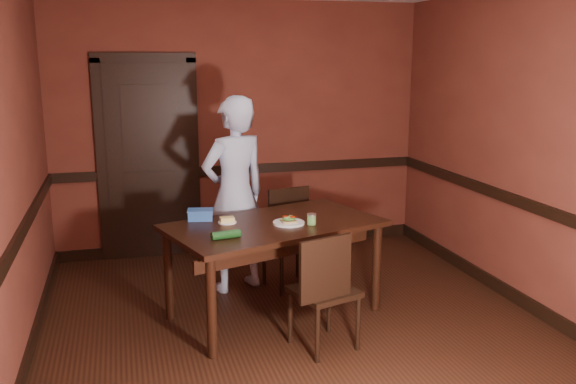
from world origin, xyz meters
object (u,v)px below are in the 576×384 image
cheese_saucer (227,221)px  person (235,195)px  sandwich_plate (289,222)px  chair_far (290,240)px  food_tub (200,215)px  sauce_jar (312,219)px  chair_near (324,289)px  dining_table (274,269)px

cheese_saucer → person: bearing=73.6°
sandwich_plate → chair_far: bearing=73.4°
chair_far → person: person is taller
food_tub → chair_far: bearing=30.9°
chair_far → cheese_saucer: bearing=-156.3°
sauce_jar → cheese_saucer: (-0.64, 0.23, -0.03)m
chair_near → sandwich_plate: chair_near is taller
person → food_tub: person is taller
chair_far → person: 0.67m
chair_near → cheese_saucer: size_ratio=5.99×
sauce_jar → person: bearing=120.4°
sandwich_plate → food_tub: bearing=154.7°
sandwich_plate → sauce_jar: 0.19m
dining_table → chair_near: size_ratio=1.88×
sandwich_plate → sauce_jar: sauce_jar is taller
sauce_jar → food_tub: (-0.84, 0.38, -0.00)m
sandwich_plate → cheese_saucer: bearing=160.9°
dining_table → chair_near: (0.21, -0.66, 0.05)m
dining_table → food_tub: food_tub is taller
person → cheese_saucer: bearing=52.8°
person → sauce_jar: size_ratio=20.01×
sandwich_plate → cheese_saucer: sandwich_plate is taller
sauce_jar → cheese_saucer: bearing=160.5°
chair_near → dining_table: bearing=-89.0°
chair_far → chair_near: size_ratio=1.00×
dining_table → chair_far: (0.30, 0.58, 0.06)m
sandwich_plate → food_tub: 0.74m
dining_table → sauce_jar: size_ratio=19.02×
food_tub → dining_table: bearing=-13.8°
sandwich_plate → food_tub: food_tub is taller
chair_far → food_tub: bearing=-171.4°
chair_near → sauce_jar: chair_near is taller
dining_table → sandwich_plate: sandwich_plate is taller
dining_table → person: 0.86m
dining_table → chair_far: 0.65m
chair_far → food_tub: size_ratio=3.92×
person → cheese_saucer: person is taller
dining_table → chair_near: bearing=-89.9°
food_tub → cheese_saucer: bearing=-27.7°
dining_table → person: (-0.20, 0.68, 0.49)m
chair_far → sandwich_plate: (-0.19, -0.64, 0.36)m
chair_far → sauce_jar: chair_far is taller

